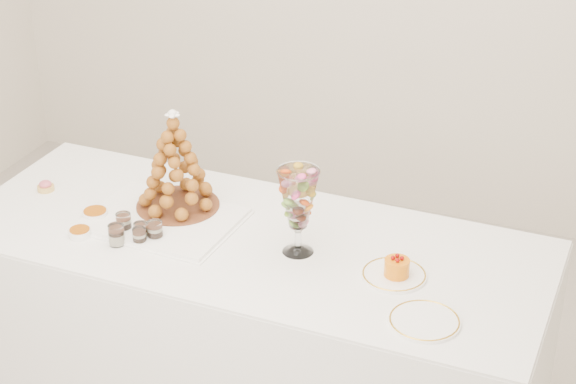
% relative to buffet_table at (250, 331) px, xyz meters
% --- Properties ---
extents(buffet_table, '(2.18, 0.90, 0.82)m').
position_rel_buffet_table_xyz_m(buffet_table, '(0.00, 0.00, 0.00)').
color(buffet_table, white).
rests_on(buffet_table, ground).
extents(lace_tray, '(0.56, 0.43, 0.02)m').
position_rel_buffet_table_xyz_m(lace_tray, '(-0.34, -0.01, 0.42)').
color(lace_tray, white).
rests_on(lace_tray, buffet_table).
extents(macaron_vase, '(0.14, 0.14, 0.32)m').
position_rel_buffet_table_xyz_m(macaron_vase, '(0.20, -0.02, 0.62)').
color(macaron_vase, white).
rests_on(macaron_vase, buffet_table).
extents(cake_plate, '(0.22, 0.22, 0.01)m').
position_rel_buffet_table_xyz_m(cake_plate, '(0.56, -0.05, 0.42)').
color(cake_plate, white).
rests_on(cake_plate, buffet_table).
extents(spare_plate, '(0.23, 0.23, 0.01)m').
position_rel_buffet_table_xyz_m(spare_plate, '(0.72, -0.27, 0.42)').
color(spare_plate, white).
rests_on(spare_plate, buffet_table).
extents(pink_tart, '(0.07, 0.07, 0.04)m').
position_rel_buffet_table_xyz_m(pink_tart, '(-0.89, 0.04, 0.43)').
color(pink_tart, tan).
rests_on(pink_tart, buffet_table).
extents(verrine_a, '(0.06, 0.06, 0.07)m').
position_rel_buffet_table_xyz_m(verrine_a, '(-0.44, -0.13, 0.45)').
color(verrine_a, white).
rests_on(verrine_a, buffet_table).
extents(verrine_b, '(0.06, 0.06, 0.07)m').
position_rel_buffet_table_xyz_m(verrine_b, '(-0.35, -0.15, 0.44)').
color(verrine_b, white).
rests_on(verrine_b, buffet_table).
extents(verrine_c, '(0.07, 0.07, 0.07)m').
position_rel_buffet_table_xyz_m(verrine_c, '(-0.30, -0.14, 0.45)').
color(verrine_c, white).
rests_on(verrine_c, buffet_table).
extents(verrine_d, '(0.06, 0.06, 0.08)m').
position_rel_buffet_table_xyz_m(verrine_d, '(-0.42, -0.21, 0.45)').
color(verrine_d, white).
rests_on(verrine_d, buffet_table).
extents(verrine_e, '(0.06, 0.06, 0.07)m').
position_rel_buffet_table_xyz_m(verrine_e, '(-0.34, -0.18, 0.44)').
color(verrine_e, white).
rests_on(verrine_e, buffet_table).
extents(ramekin_back, '(0.10, 0.10, 0.03)m').
position_rel_buffet_table_xyz_m(ramekin_back, '(-0.59, -0.08, 0.43)').
color(ramekin_back, white).
rests_on(ramekin_back, buffet_table).
extents(ramekin_front, '(0.08, 0.08, 0.03)m').
position_rel_buffet_table_xyz_m(ramekin_front, '(-0.57, -0.21, 0.42)').
color(ramekin_front, white).
rests_on(ramekin_front, buffet_table).
extents(croquembouche, '(0.34, 0.34, 0.39)m').
position_rel_buffet_table_xyz_m(croquembouche, '(-0.33, 0.09, 0.62)').
color(croquembouche, brown).
rests_on(croquembouche, lace_tray).
extents(mousse_cake, '(0.09, 0.09, 0.07)m').
position_rel_buffet_table_xyz_m(mousse_cake, '(0.57, -0.05, 0.45)').
color(mousse_cake, orange).
rests_on(mousse_cake, cake_plate).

